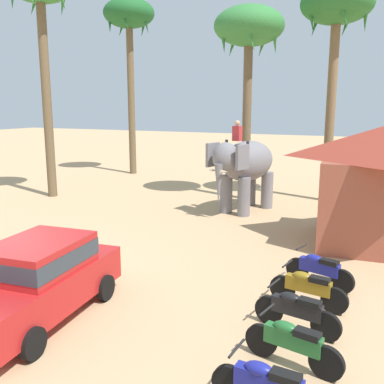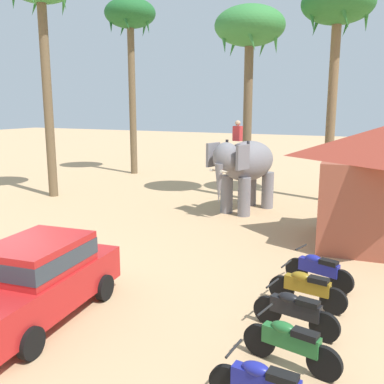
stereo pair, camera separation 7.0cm
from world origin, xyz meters
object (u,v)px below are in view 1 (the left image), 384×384
object	(u,v)px
palm_tree_near_hut	(337,12)
car_sedan_foreground	(38,277)
motorcycle_mid_row	(293,342)
motorcycle_far_in_row	(308,287)
motorcycle_end_of_row	(319,269)
motorcycle_fourth_in_row	(297,310)
palm_tree_far_back	(129,21)
elephant_with_mahout	(245,165)
palm_tree_behind_elephant	(249,33)

from	to	relation	value
palm_tree_near_hut	car_sedan_foreground	bearing A→B (deg)	-103.86
motorcycle_mid_row	motorcycle_far_in_row	size ratio (longest dim) A/B	1.00
motorcycle_mid_row	palm_tree_near_hut	bearing A→B (deg)	96.44
car_sedan_foreground	motorcycle_end_of_row	distance (m)	6.63
motorcycle_fourth_in_row	motorcycle_far_in_row	distance (m)	1.22
motorcycle_end_of_row	car_sedan_foreground	bearing A→B (deg)	-140.00
palm_tree_far_back	motorcycle_end_of_row	bearing A→B (deg)	-43.44
elephant_with_mahout	motorcycle_far_in_row	size ratio (longest dim) A/B	2.24
motorcycle_mid_row	motorcycle_far_in_row	xyz separation A→B (m)	(-0.20, 2.44, 0.00)
motorcycle_end_of_row	palm_tree_behind_elephant	world-z (taller)	palm_tree_behind_elephant
car_sedan_foreground	palm_tree_far_back	world-z (taller)	palm_tree_far_back
motorcycle_end_of_row	palm_tree_behind_elephant	xyz separation A→B (m)	(-5.04, 9.20, 7.25)
palm_tree_near_hut	motorcycle_far_in_row	bearing A→B (deg)	-83.22
motorcycle_far_in_row	car_sedan_foreground	bearing A→B (deg)	-149.26
palm_tree_behind_elephant	motorcycle_end_of_row	bearing A→B (deg)	-61.29
palm_tree_near_hut	elephant_with_mahout	bearing A→B (deg)	-127.06
motorcycle_fourth_in_row	car_sedan_foreground	bearing A→B (deg)	-160.67
motorcycle_mid_row	palm_tree_far_back	size ratio (longest dim) A/B	0.16
motorcycle_mid_row	motorcycle_end_of_row	distance (m)	3.70
palm_tree_behind_elephant	palm_tree_far_back	size ratio (longest dim) A/B	0.81
motorcycle_mid_row	motorcycle_far_in_row	world-z (taller)	same
motorcycle_fourth_in_row	palm_tree_behind_elephant	world-z (taller)	palm_tree_behind_elephant
motorcycle_end_of_row	motorcycle_far_in_row	bearing A→B (deg)	-91.67
car_sedan_foreground	motorcycle_end_of_row	bearing A→B (deg)	40.00
motorcycle_mid_row	motorcycle_fourth_in_row	size ratio (longest dim) A/B	1.00
palm_tree_behind_elephant	palm_tree_far_back	world-z (taller)	palm_tree_far_back
palm_tree_behind_elephant	palm_tree_near_hut	distance (m)	3.91
motorcycle_fourth_in_row	motorcycle_end_of_row	world-z (taller)	same
elephant_with_mahout	palm_tree_far_back	bearing A→B (deg)	145.72
motorcycle_end_of_row	palm_tree_near_hut	distance (m)	13.28
motorcycle_mid_row	palm_tree_near_hut	size ratio (longest dim) A/B	0.18
motorcycle_far_in_row	palm_tree_near_hut	world-z (taller)	palm_tree_near_hut
motorcycle_far_in_row	palm_tree_near_hut	size ratio (longest dim) A/B	0.18
palm_tree_near_hut	palm_tree_far_back	bearing A→B (deg)	166.34
palm_tree_far_back	motorcycle_mid_row	bearing A→B (deg)	-49.97
elephant_with_mahout	palm_tree_far_back	size ratio (longest dim) A/B	0.36
car_sedan_foreground	motorcycle_mid_row	distance (m)	5.28
palm_tree_near_hut	palm_tree_far_back	distance (m)	13.37
motorcycle_end_of_row	palm_tree_behind_elephant	bearing A→B (deg)	118.71
motorcycle_mid_row	motorcycle_far_in_row	bearing A→B (deg)	94.77
palm_tree_near_hut	palm_tree_far_back	xyz separation A→B (m)	(-12.94, 3.15, 1.13)
motorcycle_far_in_row	palm_tree_far_back	xyz separation A→B (m)	(-14.34, 14.87, 9.18)
elephant_with_mahout	palm_tree_far_back	world-z (taller)	palm_tree_far_back
motorcycle_end_of_row	motorcycle_mid_row	bearing A→B (deg)	-87.41
elephant_with_mahout	motorcycle_end_of_row	distance (m)	8.10
car_sedan_foreground	elephant_with_mahout	bearing A→B (deg)	85.82
motorcycle_mid_row	motorcycle_end_of_row	xyz separation A→B (m)	(-0.17, 3.70, 0.00)
palm_tree_behind_elephant	palm_tree_near_hut	world-z (taller)	palm_tree_near_hut
car_sedan_foreground	motorcycle_mid_row	world-z (taller)	car_sedan_foreground
car_sedan_foreground	motorcycle_fourth_in_row	size ratio (longest dim) A/B	2.38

